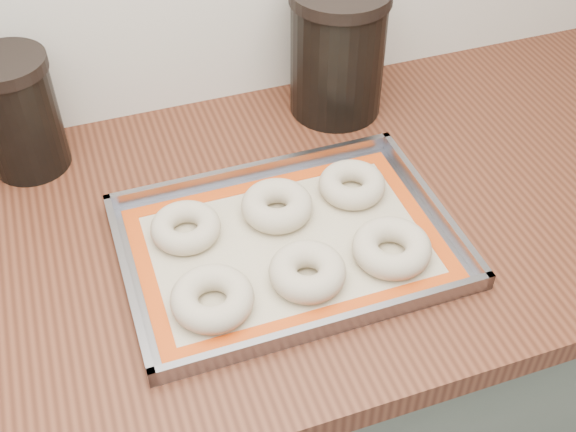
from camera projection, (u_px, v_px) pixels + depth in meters
name	position (u px, v px, depth m)	size (l,w,h in m)	color
cabinet	(175.00, 425.00, 1.34)	(3.00, 0.65, 0.86)	#5D685B
countertop	(140.00, 259.00, 1.03)	(3.06, 0.68, 0.04)	brown
baking_tray	(288.00, 243.00, 1.01)	(0.46, 0.33, 0.03)	gray
baking_mat	(288.00, 244.00, 1.01)	(0.42, 0.29, 0.00)	#C6B793
bagel_front_left	(212.00, 298.00, 0.92)	(0.11, 0.11, 0.04)	beige
bagel_front_mid	(307.00, 272.00, 0.95)	(0.10, 0.10, 0.04)	beige
bagel_front_right	(392.00, 248.00, 0.98)	(0.11, 0.11, 0.04)	beige
bagel_back_left	(186.00, 227.00, 1.01)	(0.10, 0.10, 0.03)	beige
bagel_back_mid	(277.00, 206.00, 1.04)	(0.10, 0.10, 0.04)	beige
bagel_back_right	(352.00, 184.00, 1.08)	(0.10, 0.10, 0.03)	beige
canister_mid	(19.00, 114.00, 1.08)	(0.12, 0.12, 0.19)	black
canister_right	(338.00, 51.00, 1.19)	(0.16, 0.16, 0.22)	black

